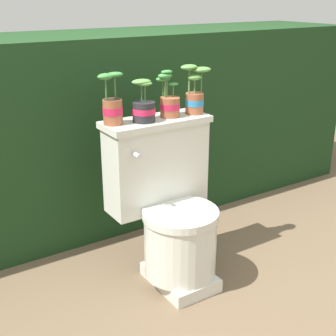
% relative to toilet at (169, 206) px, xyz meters
% --- Properties ---
extents(ground_plane, '(12.00, 12.00, 0.00)m').
position_rel_toilet_xyz_m(ground_plane, '(0.00, -0.09, -0.37)').
color(ground_plane, brown).
extents(hedge_backdrop, '(3.64, 0.68, 1.12)m').
position_rel_toilet_xyz_m(hedge_backdrop, '(0.00, 0.82, 0.19)').
color(hedge_backdrop, '#193819').
rests_on(hedge_backdrop, ground).
extents(toilet, '(0.52, 0.49, 0.78)m').
position_rel_toilet_xyz_m(toilet, '(0.00, 0.00, 0.00)').
color(toilet, silver).
rests_on(toilet, ground).
extents(potted_plant_left, '(0.13, 0.09, 0.23)m').
position_rel_toilet_xyz_m(potted_plant_left, '(-0.21, 0.13, 0.49)').
color(potted_plant_left, '#9E5638').
rests_on(potted_plant_left, toilet).
extents(potted_plant_midleft, '(0.11, 0.12, 0.19)m').
position_rel_toilet_xyz_m(potted_plant_midleft, '(-0.07, 0.10, 0.47)').
color(potted_plant_midleft, '#262628').
rests_on(potted_plant_midleft, toilet).
extents(potted_plant_middle, '(0.10, 0.11, 0.22)m').
position_rel_toilet_xyz_m(potted_plant_middle, '(0.07, 0.11, 0.48)').
color(potted_plant_middle, '#9E5638').
rests_on(potted_plant_middle, toilet).
extents(potted_plant_midright, '(0.16, 0.09, 0.24)m').
position_rel_toilet_xyz_m(potted_plant_midright, '(0.21, 0.09, 0.51)').
color(potted_plant_midright, '#9E5638').
rests_on(potted_plant_midright, toilet).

